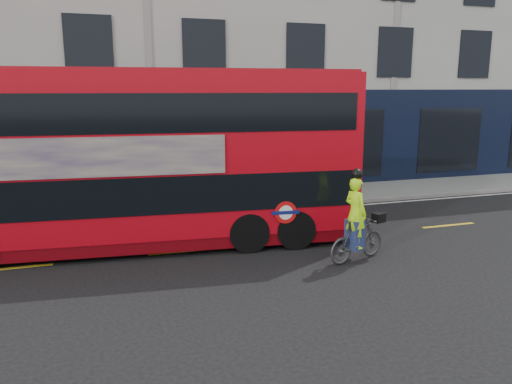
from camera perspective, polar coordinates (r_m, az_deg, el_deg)
name	(u,v)px	position (r m, az deg, el deg)	size (l,w,h in m)	color
ground	(195,272)	(11.45, -6.93, -9.03)	(120.00, 120.00, 0.00)	black
pavement	(160,206)	(17.60, -10.96, -1.55)	(60.00, 3.00, 0.12)	gray
kerb	(165,216)	(16.15, -10.31, -2.71)	(60.00, 0.12, 0.13)	gray
building_terrace	(135,8)	(23.81, -13.70, 19.77)	(50.00, 10.07, 15.00)	#B1AFA7
road_edge_line	(167,220)	(15.88, -10.16, -3.18)	(58.00, 0.10, 0.01)	silver
lane_dashes	(184,251)	(12.84, -8.21, -6.72)	(58.00, 0.12, 0.01)	gold
bus	(140,158)	(13.04, -13.11, 3.81)	(11.37, 3.54, 4.51)	#B30712
cyclist	(357,230)	(12.07, 11.45, -4.33)	(1.79, 0.99, 2.25)	#3F4244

